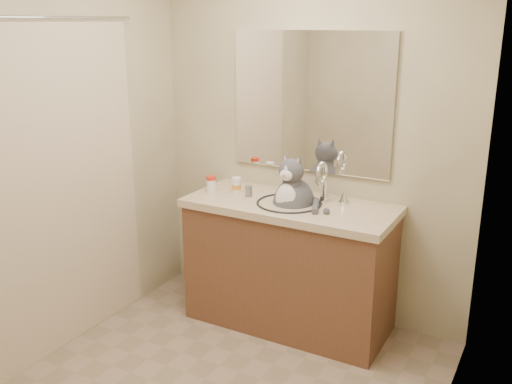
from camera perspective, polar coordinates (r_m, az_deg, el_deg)
room at (r=2.71m, az=-5.23°, el=0.51°), size 2.22×2.52×2.42m
vanity at (r=3.76m, az=3.36°, el=-6.97°), size 1.34×0.59×1.12m
mirror at (r=3.72m, az=5.44°, el=8.89°), size 1.10×0.02×0.90m
shower_curtain at (r=3.50m, az=-18.63°, el=0.55°), size 0.02×1.30×1.93m
cat at (r=3.61m, az=3.73°, el=-0.92°), size 0.37×0.32×0.53m
pill_bottle_redcap at (r=3.83m, az=-4.51°, el=0.81°), size 0.08×0.08×0.11m
pill_bottle_orange at (r=3.80m, az=-1.97°, el=0.65°), size 0.07×0.07×0.11m
grey_canister at (r=3.72m, az=-0.73°, el=0.08°), size 0.06×0.06×0.07m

